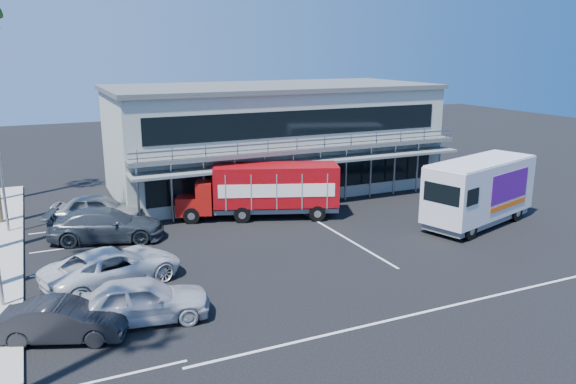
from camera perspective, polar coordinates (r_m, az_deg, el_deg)
name	(u,v)px	position (r m, az deg, el deg)	size (l,w,h in m)	color
ground	(338,261)	(26.72, 5.14, -6.99)	(120.00, 120.00, 0.00)	black
building	(272,137)	(40.10, -1.63, 5.64)	(22.40, 12.00, 7.30)	gray
red_truck	(265,189)	(32.92, -2.36, 0.32)	(9.53, 5.37, 3.16)	#990F0C
white_van	(479,191)	(33.25, 18.86, 0.12)	(8.05, 4.75, 3.72)	silver
parked_car_a	(142,300)	(21.43, -14.62, -10.56)	(1.97, 4.89, 1.66)	#B3B4BB
parked_car_b	(63,321)	(21.05, -21.87, -12.03)	(1.48, 4.25, 1.40)	black
parked_car_c	(113,267)	(24.86, -17.33, -7.29)	(2.66, 5.77, 1.60)	silver
parked_car_d	(106,225)	(30.60, -17.98, -3.20)	(2.37, 5.83, 1.69)	#2D343C
parked_car_e	(99,209)	(33.66, -18.66, -1.66)	(2.04, 5.06, 1.72)	gray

